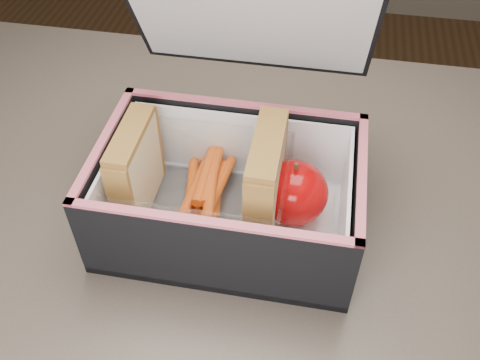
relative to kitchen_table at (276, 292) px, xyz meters
name	(u,v)px	position (x,y,z in m)	size (l,w,h in m)	color
kitchen_table	(276,292)	(0.00, 0.00, 0.00)	(1.20, 0.80, 0.75)	brown
lunch_bag	(230,186)	(-0.06, 0.03, 0.15)	(0.27, 0.27, 0.26)	black
plastic_tub	(201,188)	(-0.09, 0.03, 0.14)	(0.19, 0.13, 0.08)	white
sandwich_left	(136,169)	(-0.16, 0.03, 0.16)	(0.03, 0.09, 0.11)	tan
sandwich_right	(266,182)	(-0.02, 0.03, 0.16)	(0.03, 0.10, 0.12)	tan
carrot_sticks	(205,192)	(-0.09, 0.04, 0.12)	(0.06, 0.15, 0.03)	#DE3B08
paper_napkin	(295,215)	(0.01, 0.04, 0.11)	(0.08, 0.08, 0.01)	white
red_apple	(294,193)	(0.01, 0.03, 0.15)	(0.10, 0.10, 0.08)	#930609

